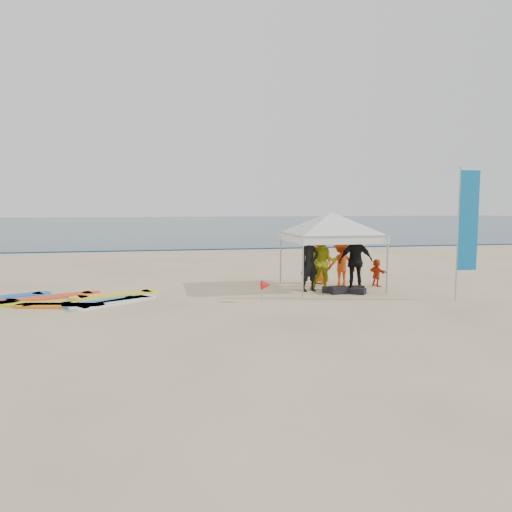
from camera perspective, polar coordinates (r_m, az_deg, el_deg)
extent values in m
plane|color=beige|center=(12.84, 1.85, -6.51)|extent=(120.00, 120.00, 0.00)
cube|color=#0C2633|center=(72.32, -9.03, 3.64)|extent=(160.00, 84.00, 0.08)
cube|color=silver|center=(30.67, -5.89, 0.69)|extent=(160.00, 1.20, 0.01)
imported|color=black|center=(15.96, 6.14, -0.78)|extent=(0.78, 0.64, 1.83)
imported|color=#B2BB1A|center=(16.21, 7.70, -0.72)|extent=(1.05, 0.93, 1.82)
imported|color=#F64F15|center=(17.01, 9.72, -0.86)|extent=(1.02, 0.59, 1.57)
imported|color=black|center=(16.33, 11.33, -0.58)|extent=(1.14, 0.53, 1.90)
imported|color=orange|center=(17.60, 7.34, -0.50)|extent=(0.89, 0.67, 1.63)
imported|color=red|center=(17.41, 13.62, -1.85)|extent=(0.47, 0.90, 0.93)
cylinder|color=#A5A5A8|center=(17.48, 2.83, -0.22)|extent=(0.05, 0.05, 1.80)
cylinder|color=#A5A5A8|center=(18.32, 11.06, -0.04)|extent=(0.05, 0.05, 1.80)
cylinder|color=#A5A5A8|center=(14.88, 5.37, -1.30)|extent=(0.05, 0.05, 1.80)
cylinder|color=#A5A5A8|center=(15.87, 14.77, -1.02)|extent=(0.05, 0.05, 1.80)
cube|color=white|center=(15.25, 10.27, 1.75)|extent=(2.81, 0.02, 0.24)
cube|color=white|center=(17.79, 7.08, 2.38)|extent=(2.81, 0.02, 0.24)
cube|color=white|center=(16.10, 4.02, 2.05)|extent=(0.02, 2.81, 0.24)
cube|color=white|center=(17.02, 12.84, 2.12)|extent=(0.02, 2.81, 0.24)
pyramid|color=white|center=(16.48, 8.60, 5.01)|extent=(3.83, 3.83, 0.72)
cylinder|color=#A5A5A8|center=(15.35, 22.08, 2.33)|extent=(0.04, 0.04, 3.84)
cube|color=#0A6AAF|center=(15.52, 23.12, 3.74)|extent=(0.60, 0.03, 2.85)
cylinder|color=#A5A5A8|center=(14.13, 0.69, -4.13)|extent=(0.02, 0.02, 0.60)
cone|color=red|center=(14.12, 1.17, -3.32)|extent=(0.28, 0.28, 0.28)
cube|color=black|center=(15.76, 9.39, -3.87)|extent=(0.62, 0.46, 0.22)
cube|color=black|center=(15.81, 11.57, -3.95)|extent=(0.55, 0.52, 0.18)
cube|color=black|center=(15.93, 8.47, -3.86)|extent=(0.59, 0.53, 0.16)
cube|color=black|center=(16.16, 11.55, -3.70)|extent=(0.37, 0.27, 0.20)
cube|color=yellow|center=(15.78, -15.76, -4.27)|extent=(2.21, 1.20, 0.07)
cube|color=orange|center=(14.54, -21.47, -5.32)|extent=(1.96, 0.92, 0.07)
cube|color=#247FC1|center=(14.71, -16.91, -5.04)|extent=(1.89, 1.38, 0.07)
cube|color=silver|center=(14.53, -15.81, -5.13)|extent=(2.04, 1.78, 0.07)
cube|color=#E2431A|center=(15.99, -22.39, -4.36)|extent=(2.38, 1.43, 0.07)
cube|color=#D1D616|center=(15.05, -24.28, -5.06)|extent=(2.15, 0.92, 0.07)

